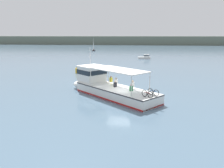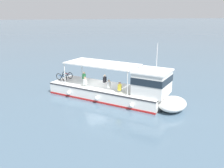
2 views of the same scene
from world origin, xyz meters
TOP-DOWN VIEW (x-y plane):
  - ground_plane at (0.00, 0.00)m, footprint 400.00×400.00m
  - ferry_main at (-1.72, 2.10)m, footprint 11.60×10.70m

SIDE VIEW (x-z plane):
  - ground_plane at x=0.00m, z-range 0.00..0.00m
  - ferry_main at x=-1.72m, z-range -1.64..3.68m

